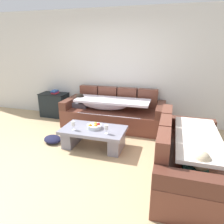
{
  "coord_description": "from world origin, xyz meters",
  "views": [
    {
      "loc": [
        1.47,
        -2.84,
        1.9
      ],
      "look_at": [
        0.32,
        1.04,
        0.55
      ],
      "focal_mm": 32.87,
      "sensor_mm": 36.0,
      "label": 1
    }
  ],
  "objects_px": {
    "side_cabinet": "(55,105)",
    "wine_glass_near_right": "(106,128)",
    "couch_along_wall": "(112,113)",
    "couch_near_window": "(188,157)",
    "book_stack_on_cabinet": "(55,92)",
    "crumpled_garment": "(53,139)",
    "fruit_bowl": "(95,126)",
    "wine_glass_near_left": "(73,124)",
    "coffee_table": "(94,135)"
  },
  "relations": [
    {
      "from": "side_cabinet",
      "to": "wine_glass_near_right",
      "type": "bearing_deg",
      "value": -37.46
    },
    {
      "from": "couch_along_wall",
      "to": "couch_near_window",
      "type": "xyz_separation_m",
      "value": [
        1.64,
        -1.64,
        0.01
      ]
    },
    {
      "from": "side_cabinet",
      "to": "book_stack_on_cabinet",
      "type": "xyz_separation_m",
      "value": [
        0.04,
        0.0,
        0.36
      ]
    },
    {
      "from": "wine_glass_near_right",
      "to": "crumpled_garment",
      "type": "height_order",
      "value": "wine_glass_near_right"
    },
    {
      "from": "fruit_bowl",
      "to": "couch_along_wall",
      "type": "bearing_deg",
      "value": 89.3
    },
    {
      "from": "couch_along_wall",
      "to": "crumpled_garment",
      "type": "relative_size",
      "value": 5.92
    },
    {
      "from": "couch_along_wall",
      "to": "book_stack_on_cabinet",
      "type": "height_order",
      "value": "couch_along_wall"
    },
    {
      "from": "couch_along_wall",
      "to": "couch_near_window",
      "type": "bearing_deg",
      "value": -44.85
    },
    {
      "from": "wine_glass_near_left",
      "to": "side_cabinet",
      "type": "distance_m",
      "value": 2.04
    },
    {
      "from": "wine_glass_near_right",
      "to": "side_cabinet",
      "type": "bearing_deg",
      "value": 142.54
    },
    {
      "from": "couch_near_window",
      "to": "side_cabinet",
      "type": "relative_size",
      "value": 2.73
    },
    {
      "from": "coffee_table",
      "to": "side_cabinet",
      "type": "bearing_deg",
      "value": 140.78
    },
    {
      "from": "book_stack_on_cabinet",
      "to": "crumpled_garment",
      "type": "height_order",
      "value": "book_stack_on_cabinet"
    },
    {
      "from": "coffee_table",
      "to": "crumpled_garment",
      "type": "relative_size",
      "value": 3.0
    },
    {
      "from": "book_stack_on_cabinet",
      "to": "side_cabinet",
      "type": "bearing_deg",
      "value": -178.61
    },
    {
      "from": "couch_along_wall",
      "to": "book_stack_on_cabinet",
      "type": "bearing_deg",
      "value": 172.21
    },
    {
      "from": "couch_near_window",
      "to": "side_cabinet",
      "type": "height_order",
      "value": "couch_near_window"
    },
    {
      "from": "crumpled_garment",
      "to": "wine_glass_near_right",
      "type": "bearing_deg",
      "value": -4.69
    },
    {
      "from": "couch_near_window",
      "to": "couch_along_wall",
      "type": "bearing_deg",
      "value": 45.15
    },
    {
      "from": "fruit_bowl",
      "to": "couch_near_window",
      "type": "bearing_deg",
      "value": -17.27
    },
    {
      "from": "wine_glass_near_right",
      "to": "crumpled_garment",
      "type": "relative_size",
      "value": 0.42
    },
    {
      "from": "book_stack_on_cabinet",
      "to": "crumpled_garment",
      "type": "relative_size",
      "value": 0.56
    },
    {
      "from": "book_stack_on_cabinet",
      "to": "couch_near_window",
      "type": "bearing_deg",
      "value": -29.42
    },
    {
      "from": "wine_glass_near_right",
      "to": "wine_glass_near_left",
      "type": "bearing_deg",
      "value": -179.03
    },
    {
      "from": "crumpled_garment",
      "to": "fruit_bowl",
      "type": "bearing_deg",
      "value": 4.71
    },
    {
      "from": "side_cabinet",
      "to": "coffee_table",
      "type": "bearing_deg",
      "value": -39.22
    },
    {
      "from": "couch_near_window",
      "to": "fruit_bowl",
      "type": "relative_size",
      "value": 7.01
    },
    {
      "from": "wine_glass_near_left",
      "to": "couch_near_window",
      "type": "bearing_deg",
      "value": -9.46
    },
    {
      "from": "wine_glass_near_left",
      "to": "side_cabinet",
      "type": "relative_size",
      "value": 0.23
    },
    {
      "from": "couch_near_window",
      "to": "book_stack_on_cabinet",
      "type": "height_order",
      "value": "couch_near_window"
    },
    {
      "from": "coffee_table",
      "to": "book_stack_on_cabinet",
      "type": "bearing_deg",
      "value": 139.99
    },
    {
      "from": "coffee_table",
      "to": "couch_along_wall",
      "type": "bearing_deg",
      "value": 88.62
    },
    {
      "from": "coffee_table",
      "to": "book_stack_on_cabinet",
      "type": "height_order",
      "value": "book_stack_on_cabinet"
    },
    {
      "from": "side_cabinet",
      "to": "couch_along_wall",
      "type": "bearing_deg",
      "value": -7.55
    },
    {
      "from": "coffee_table",
      "to": "fruit_bowl",
      "type": "height_order",
      "value": "fruit_bowl"
    },
    {
      "from": "side_cabinet",
      "to": "book_stack_on_cabinet",
      "type": "distance_m",
      "value": 0.37
    },
    {
      "from": "couch_along_wall",
      "to": "coffee_table",
      "type": "bearing_deg",
      "value": -91.38
    },
    {
      "from": "fruit_bowl",
      "to": "wine_glass_near_right",
      "type": "height_order",
      "value": "wine_glass_near_right"
    },
    {
      "from": "side_cabinet",
      "to": "fruit_bowl",
      "type": "bearing_deg",
      "value": -38.54
    },
    {
      "from": "wine_glass_near_left",
      "to": "couch_along_wall",
      "type": "bearing_deg",
      "value": 74.51
    },
    {
      "from": "couch_along_wall",
      "to": "book_stack_on_cabinet",
      "type": "xyz_separation_m",
      "value": [
        -1.66,
        0.23,
        0.35
      ]
    },
    {
      "from": "crumpled_garment",
      "to": "side_cabinet",
      "type": "bearing_deg",
      "value": 119.32
    },
    {
      "from": "wine_glass_near_left",
      "to": "fruit_bowl",
      "type": "bearing_deg",
      "value": 27.6
    },
    {
      "from": "wine_glass_near_right",
      "to": "couch_along_wall",
      "type": "bearing_deg",
      "value": 102.07
    },
    {
      "from": "coffee_table",
      "to": "book_stack_on_cabinet",
      "type": "xyz_separation_m",
      "value": [
        -1.63,
        1.37,
        0.44
      ]
    },
    {
      "from": "couch_near_window",
      "to": "wine_glass_near_left",
      "type": "bearing_deg",
      "value": 80.54
    },
    {
      "from": "couch_along_wall",
      "to": "fruit_bowl",
      "type": "xyz_separation_m",
      "value": [
        -0.01,
        -1.12,
        0.09
      ]
    },
    {
      "from": "side_cabinet",
      "to": "crumpled_garment",
      "type": "bearing_deg",
      "value": -60.68
    },
    {
      "from": "couch_near_window",
      "to": "crumpled_garment",
      "type": "relative_size",
      "value": 4.91
    },
    {
      "from": "coffee_table",
      "to": "side_cabinet",
      "type": "height_order",
      "value": "side_cabinet"
    }
  ]
}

